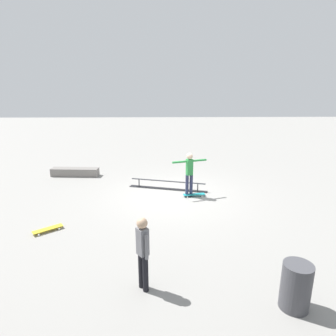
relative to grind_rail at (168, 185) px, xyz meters
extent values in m
plane|color=gray|center=(-0.21, 0.70, -0.15)|extent=(60.00, 60.00, 0.00)
cube|color=black|center=(0.00, 0.00, -0.15)|extent=(3.08, 1.04, 0.01)
cylinder|color=#47474C|center=(-1.14, 0.31, 0.01)|extent=(0.04, 0.04, 0.33)
cylinder|color=#47474C|center=(1.14, -0.31, 0.01)|extent=(0.04, 0.04, 0.33)
cylinder|color=#47474C|center=(0.00, 0.00, 0.17)|extent=(2.87, 0.82, 0.05)
cube|color=gray|center=(4.15, -1.88, 0.03)|extent=(2.14, 0.61, 0.36)
cylinder|color=#2D3351|center=(-0.84, 0.75, 0.26)|extent=(0.15, 0.15, 0.82)
cylinder|color=#2D3351|center=(-0.69, 0.80, 0.26)|extent=(0.15, 0.15, 0.82)
cube|color=#2D8C42|center=(-0.76, 0.78, 0.95)|extent=(0.26, 0.24, 0.58)
sphere|color=beige|center=(-0.76, 0.78, 1.35)|extent=(0.22, 0.22, 0.22)
cylinder|color=#2D8C42|center=(-1.12, 0.66, 1.17)|extent=(0.54, 0.23, 0.07)
cylinder|color=#2D8C42|center=(-0.40, 0.89, 1.17)|extent=(0.54, 0.23, 0.07)
cube|color=teal|center=(-0.95, 0.82, -0.07)|extent=(0.82, 0.30, 0.02)
cylinder|color=white|center=(-1.21, 0.67, -0.12)|extent=(0.06, 0.04, 0.05)
cylinder|color=white|center=(-1.24, 0.90, -0.12)|extent=(0.06, 0.04, 0.05)
cylinder|color=white|center=(-0.67, 0.74, -0.12)|extent=(0.06, 0.04, 0.05)
cylinder|color=white|center=(-0.70, 0.97, -0.12)|extent=(0.06, 0.04, 0.05)
cylinder|color=black|center=(0.66, 5.73, 0.23)|extent=(0.16, 0.16, 0.77)
cylinder|color=black|center=(0.57, 5.85, 0.23)|extent=(0.16, 0.16, 0.77)
cube|color=slate|center=(0.61, 5.79, 0.89)|extent=(0.26, 0.27, 0.55)
sphere|color=tan|center=(0.61, 5.79, 1.27)|extent=(0.21, 0.21, 0.21)
cylinder|color=slate|center=(0.69, 5.68, 0.84)|extent=(0.10, 0.10, 0.51)
cylinder|color=slate|center=(0.54, 5.90, 0.84)|extent=(0.10, 0.10, 0.51)
cube|color=yellow|center=(3.40, 3.37, -0.07)|extent=(0.76, 0.65, 0.02)
cylinder|color=white|center=(3.55, 3.63, -0.12)|extent=(0.06, 0.06, 0.05)
cylinder|color=white|center=(3.69, 3.44, -0.12)|extent=(0.06, 0.06, 0.05)
cylinder|color=white|center=(3.12, 3.29, -0.12)|extent=(0.06, 0.06, 0.05)
cylinder|color=white|center=(3.26, 3.11, -0.12)|extent=(0.06, 0.06, 0.05)
cylinder|color=#47474C|center=(-2.12, 6.35, 0.29)|extent=(0.52, 0.52, 0.88)
camera|label=1|loc=(0.26, 10.59, 3.66)|focal=30.50mm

